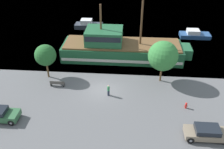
{
  "coord_description": "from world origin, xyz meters",
  "views": [
    {
      "loc": [
        3.16,
        -25.58,
        18.62
      ],
      "look_at": [
        0.99,
        2.0,
        1.2
      ],
      "focal_mm": 40.0,
      "sensor_mm": 36.0,
      "label": 1
    }
  ],
  "objects_px": {
    "moored_boat_dockside": "(88,25)",
    "fire_hydrant": "(186,105)",
    "moored_boat_outer": "(194,35)",
    "pedestrian_walking_near": "(108,90)",
    "bench_promenade_east": "(57,83)",
    "pirate_ship": "(120,48)",
    "parked_car_curb_front": "(208,133)"
  },
  "relations": [
    {
      "from": "moored_boat_dockside",
      "to": "pedestrian_walking_near",
      "type": "height_order",
      "value": "moored_boat_dockside"
    },
    {
      "from": "moored_boat_dockside",
      "to": "pedestrian_walking_near",
      "type": "xyz_separation_m",
      "value": [
        6.01,
        -21.8,
        0.1
      ]
    },
    {
      "from": "moored_boat_dockside",
      "to": "pirate_ship",
      "type": "bearing_deg",
      "value": -59.83
    },
    {
      "from": "pirate_ship",
      "to": "fire_hydrant",
      "type": "distance_m",
      "value": 14.39
    },
    {
      "from": "parked_car_curb_front",
      "to": "bench_promenade_east",
      "type": "xyz_separation_m",
      "value": [
        -17.18,
        7.69,
        -0.26
      ]
    },
    {
      "from": "moored_boat_outer",
      "to": "bench_promenade_east",
      "type": "bearing_deg",
      "value": -140.15
    },
    {
      "from": "pirate_ship",
      "to": "moored_boat_dockside",
      "type": "relative_size",
      "value": 3.65
    },
    {
      "from": "pedestrian_walking_near",
      "to": "pirate_ship",
      "type": "bearing_deg",
      "value": 85.15
    },
    {
      "from": "moored_boat_outer",
      "to": "parked_car_curb_front",
      "type": "bearing_deg",
      "value": -98.36
    },
    {
      "from": "moored_boat_outer",
      "to": "parked_car_curb_front",
      "type": "distance_m",
      "value": 25.38
    },
    {
      "from": "pirate_ship",
      "to": "moored_boat_outer",
      "type": "relative_size",
      "value": 3.6
    },
    {
      "from": "moored_boat_outer",
      "to": "pedestrian_walking_near",
      "type": "height_order",
      "value": "pedestrian_walking_near"
    },
    {
      "from": "pirate_ship",
      "to": "pedestrian_walking_near",
      "type": "distance_m",
      "value": 10.07
    },
    {
      "from": "moored_boat_dockside",
      "to": "parked_car_curb_front",
      "type": "distance_m",
      "value": 32.49
    },
    {
      "from": "moored_boat_outer",
      "to": "bench_promenade_east",
      "type": "distance_m",
      "value": 27.19
    },
    {
      "from": "moored_boat_dockside",
      "to": "fire_hydrant",
      "type": "relative_size",
      "value": 6.99
    },
    {
      "from": "pirate_ship",
      "to": "bench_promenade_east",
      "type": "relative_size",
      "value": 10.58
    },
    {
      "from": "pirate_ship",
      "to": "moored_boat_outer",
      "type": "height_order",
      "value": "pirate_ship"
    },
    {
      "from": "pedestrian_walking_near",
      "to": "moored_boat_dockside",
      "type": "bearing_deg",
      "value": 105.42
    },
    {
      "from": "pirate_ship",
      "to": "moored_boat_dockside",
      "type": "bearing_deg",
      "value": 120.17
    },
    {
      "from": "moored_boat_dockside",
      "to": "bench_promenade_east",
      "type": "bearing_deg",
      "value": -92.23
    },
    {
      "from": "parked_car_curb_front",
      "to": "fire_hydrant",
      "type": "relative_size",
      "value": 5.93
    },
    {
      "from": "pirate_ship",
      "to": "parked_car_curb_front",
      "type": "xyz_separation_m",
      "value": [
        9.53,
        -16.25,
        -0.94
      ]
    },
    {
      "from": "moored_boat_outer",
      "to": "fire_hydrant",
      "type": "relative_size",
      "value": 7.08
    },
    {
      "from": "fire_hydrant",
      "to": "moored_boat_dockside",
      "type": "bearing_deg",
      "value": 122.71
    },
    {
      "from": "bench_promenade_east",
      "to": "fire_hydrant",
      "type": "bearing_deg",
      "value": -11.23
    },
    {
      "from": "pirate_ship",
      "to": "pedestrian_walking_near",
      "type": "bearing_deg",
      "value": -94.85
    },
    {
      "from": "moored_boat_outer",
      "to": "fire_hydrant",
      "type": "bearing_deg",
      "value": -103.56
    },
    {
      "from": "moored_boat_outer",
      "to": "pirate_ship",
      "type": "bearing_deg",
      "value": -146.18
    },
    {
      "from": "pirate_ship",
      "to": "bench_promenade_east",
      "type": "xyz_separation_m",
      "value": [
        -7.66,
        -8.56,
        -1.21
      ]
    },
    {
      "from": "pirate_ship",
      "to": "parked_car_curb_front",
      "type": "relative_size",
      "value": 4.3
    },
    {
      "from": "parked_car_curb_front",
      "to": "bench_promenade_east",
      "type": "distance_m",
      "value": 18.83
    }
  ]
}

